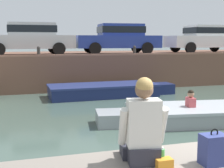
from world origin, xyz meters
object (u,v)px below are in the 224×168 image
(motorboat_passing, at_px, (207,114))
(mooring_bollard_east, at_px, (134,50))
(bottle_drink, at_px, (162,157))
(car_right_inner_white, at_px, (205,38))
(car_left_inner_silver, at_px, (29,37))
(backpack_on_ledge, at_px, (213,150))
(boat_moored_central_navy, at_px, (108,90))
(car_centre_blue, at_px, (119,37))
(person_seated_left, at_px, (143,130))
(mooring_bollard_mid, at_px, (39,51))

(motorboat_passing, distance_m, mooring_bollard_east, 6.61)
(bottle_drink, bearing_deg, car_right_inner_white, 55.79)
(car_left_inner_silver, relative_size, backpack_on_ledge, 10.91)
(car_left_inner_silver, bearing_deg, car_right_inner_white, -0.02)
(boat_moored_central_navy, bearing_deg, motorboat_passing, -71.13)
(boat_moored_central_navy, bearing_deg, bottle_drink, -102.21)
(mooring_bollard_east, distance_m, bottle_drink, 11.76)
(motorboat_passing, relative_size, car_centre_blue, 1.36)
(motorboat_passing, distance_m, backpack_on_ledge, 5.82)
(car_left_inner_silver, bearing_deg, car_centre_blue, -0.08)
(car_left_inner_silver, bearing_deg, motorboat_passing, -60.35)
(car_centre_blue, bearing_deg, boat_moored_central_navy, -113.89)
(person_seated_left, bearing_deg, backpack_on_ledge, -22.10)
(backpack_on_ledge, bearing_deg, car_left_inner_silver, 96.78)
(person_seated_left, bearing_deg, motorboat_passing, 49.87)
(bottle_drink, bearing_deg, mooring_bollard_mid, 93.47)
(boat_moored_central_navy, bearing_deg, mooring_bollard_east, 43.37)
(mooring_bollard_mid, relative_size, bottle_drink, 2.18)
(backpack_on_ledge, bearing_deg, car_right_inner_white, 57.77)
(car_centre_blue, relative_size, mooring_bollard_mid, 10.01)
(car_centre_blue, height_order, mooring_bollard_east, car_centre_blue)
(mooring_bollard_east, xyz_separation_m, backpack_on_ledge, (-3.25, -11.23, -0.71))
(car_right_inner_white, xyz_separation_m, mooring_bollard_mid, (-9.43, -1.77, -0.61))
(motorboat_passing, relative_size, bottle_drink, 29.72)
(mooring_bollard_east, relative_size, person_seated_left, 0.46)
(boat_moored_central_navy, relative_size, backpack_on_ledge, 13.21)
(boat_moored_central_navy, relative_size, person_seated_left, 5.58)
(boat_moored_central_navy, xyz_separation_m, mooring_bollard_mid, (-2.71, 1.67, 1.60))
(motorboat_passing, relative_size, backpack_on_ledge, 14.86)
(boat_moored_central_navy, distance_m, motorboat_passing, 5.01)
(motorboat_passing, height_order, car_left_inner_silver, car_left_inner_silver)
(car_centre_blue, relative_size, car_right_inner_white, 1.04)
(person_seated_left, bearing_deg, bottle_drink, -44.04)
(car_right_inner_white, bearing_deg, motorboat_passing, -121.90)
(motorboat_passing, height_order, bottle_drink, bottle_drink)
(person_seated_left, relative_size, bottle_drink, 4.73)
(person_seated_left, bearing_deg, mooring_bollard_mid, 92.67)
(boat_moored_central_navy, relative_size, car_right_inner_white, 1.25)
(mooring_bollard_mid, bearing_deg, car_left_inner_silver, 100.27)
(car_centre_blue, bearing_deg, person_seated_left, -106.33)
(mooring_bollard_east, bearing_deg, boat_moored_central_navy, -136.63)
(mooring_bollard_mid, relative_size, backpack_on_ledge, 1.09)
(motorboat_passing, bearing_deg, bottle_drink, -127.95)
(person_seated_left, bearing_deg, car_centre_blue, 73.67)
(car_centre_blue, bearing_deg, backpack_on_ledge, -103.04)
(mooring_bollard_mid, bearing_deg, car_right_inner_white, 10.65)
(mooring_bollard_mid, distance_m, backpack_on_ledge, 11.32)
(mooring_bollard_mid, bearing_deg, mooring_bollard_east, 0.00)
(person_seated_left, bearing_deg, mooring_bollard_east, 70.07)
(motorboat_passing, distance_m, car_left_inner_silver, 9.68)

